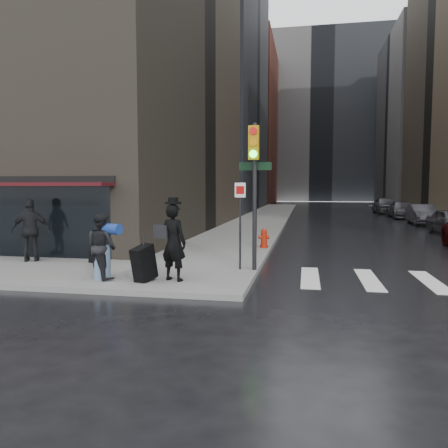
{
  "coord_description": "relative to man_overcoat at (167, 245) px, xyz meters",
  "views": [
    {
      "loc": [
        3.35,
        -11.45,
        2.53
      ],
      "look_at": [
        0.61,
        3.16,
        1.3
      ],
      "focal_mm": 35.0,
      "sensor_mm": 36.0,
      "label": 1
    }
  ],
  "objects": [
    {
      "name": "man_jeans",
      "position": [
        -1.75,
        -0.1,
        -0.05
      ],
      "size": [
        1.17,
        1.08,
        1.73
      ],
      "rotation": [
        0.0,
        0.0,
        2.65
      ],
      "color": "black",
      "rests_on": "ground"
    },
    {
      "name": "sidewalk_right",
      "position": [
        13.62,
        27.84,
        -0.99
      ],
      "size": [
        3.0,
        50.0,
        0.15
      ],
      "primitive_type": "cube",
      "color": "slate",
      "rests_on": "ground"
    },
    {
      "name": "parked_car_3",
      "position": [
        11.49,
        28.28,
        -0.37
      ],
      "size": [
        2.02,
        4.81,
        1.39
      ],
      "primitive_type": "imported",
      "rotation": [
        0.0,
        0.0,
        -0.02
      ],
      "color": "#46464A",
      "rests_on": "ground"
    },
    {
      "name": "ground",
      "position": [
        0.12,
        0.84,
        -1.07
      ],
      "size": [
        140.0,
        140.0,
        0.0
      ],
      "primitive_type": "plane",
      "color": "black",
      "rests_on": "ground"
    },
    {
      "name": "fire_hydrant",
      "position": [
        1.85,
        6.7,
        -0.58
      ],
      "size": [
        0.44,
        0.34,
        0.76
      ],
      "rotation": [
        0.0,
        0.0,
        0.32
      ],
      "color": "#A01D09",
      "rests_on": "ground"
    },
    {
      "name": "sidewalk_left",
      "position": [
        0.12,
        27.84,
        -0.99
      ],
      "size": [
        4.0,
        50.0,
        0.15
      ],
      "primitive_type": "cube",
      "color": "slate",
      "rests_on": "ground"
    },
    {
      "name": "storefront",
      "position": [
        -6.88,
        2.74,
        0.76
      ],
      "size": [
        8.4,
        1.11,
        2.83
      ],
      "color": "black",
      "rests_on": "ground"
    },
    {
      "name": "bldg_left_mid",
      "position": [
        -12.88,
        38.84,
        15.93
      ],
      "size": [
        22.0,
        24.0,
        34.0
      ],
      "primitive_type": "cube",
      "color": "slate",
      "rests_on": "ground"
    },
    {
      "name": "man_greycoat",
      "position": [
        -5.28,
        2.05,
        0.1
      ],
      "size": [
        1.28,
        0.94,
        2.02
      ],
      "rotation": [
        0.0,
        0.0,
        3.57
      ],
      "color": "black",
      "rests_on": "ground"
    },
    {
      "name": "parked_car_2",
      "position": [
        11.41,
        21.56,
        -0.37
      ],
      "size": [
        1.6,
        4.28,
        1.4
      ],
      "primitive_type": "imported",
      "rotation": [
        0.0,
        0.0,
        -0.03
      ],
      "color": "#3C3C41",
      "rests_on": "ground"
    },
    {
      "name": "man_overcoat",
      "position": [
        0.0,
        0.0,
        0.0
      ],
      "size": [
        1.4,
        1.01,
        2.18
      ],
      "rotation": [
        0.0,
        0.0,
        2.82
      ],
      "color": "black",
      "rests_on": "ground"
    },
    {
      "name": "traffic_light",
      "position": [
        1.98,
        1.81,
        1.8
      ],
      "size": [
        1.06,
        0.48,
        4.22
      ],
      "rotation": [
        0.0,
        0.0,
        -0.03
      ],
      "color": "black",
      "rests_on": "ground"
    },
    {
      "name": "parked_car_4",
      "position": [
        11.22,
        35.0,
        -0.24
      ],
      "size": [
        1.98,
        4.86,
        1.65
      ],
      "primitive_type": "imported",
      "rotation": [
        0.0,
        0.0,
        0.01
      ],
      "color": "#505055",
      "rests_on": "ground"
    },
    {
      "name": "bldg_left_far",
      "position": [
        -12.88,
        62.84,
        11.93
      ],
      "size": [
        22.0,
        20.0,
        26.0
      ],
      "primitive_type": "cube",
      "color": "brown",
      "rests_on": "ground"
    },
    {
      "name": "bldg_distant",
      "position": [
        6.12,
        78.84,
        14.93
      ],
      "size": [
        40.0,
        12.0,
        32.0
      ],
      "primitive_type": "cube",
      "color": "slate",
      "rests_on": "ground"
    }
  ]
}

